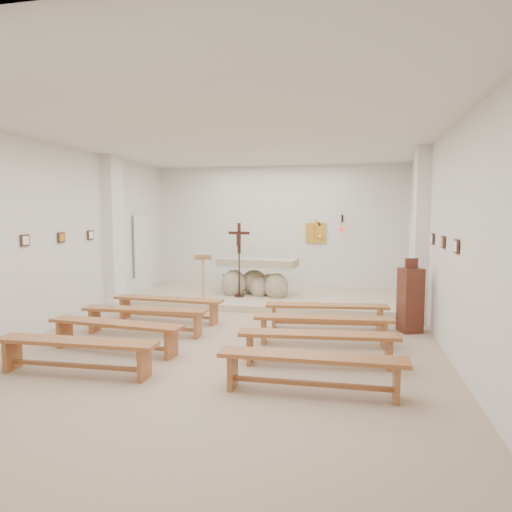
% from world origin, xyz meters
% --- Properties ---
extents(ground, '(7.00, 10.00, 0.00)m').
position_xyz_m(ground, '(0.00, 0.00, 0.00)').
color(ground, tan).
rests_on(ground, ground).
extents(wall_left, '(0.02, 10.00, 3.50)m').
position_xyz_m(wall_left, '(-3.49, 0.00, 1.75)').
color(wall_left, white).
rests_on(wall_left, ground).
extents(wall_right, '(0.02, 10.00, 3.50)m').
position_xyz_m(wall_right, '(3.49, 0.00, 1.75)').
color(wall_right, white).
rests_on(wall_right, ground).
extents(wall_back, '(7.00, 0.02, 3.50)m').
position_xyz_m(wall_back, '(0.00, 4.99, 1.75)').
color(wall_back, white).
rests_on(wall_back, ground).
extents(ceiling, '(7.00, 10.00, 0.02)m').
position_xyz_m(ceiling, '(0.00, 0.00, 3.49)').
color(ceiling, silver).
rests_on(ceiling, wall_back).
extents(sanctuary_platform, '(6.98, 3.00, 0.15)m').
position_xyz_m(sanctuary_platform, '(0.00, 3.50, 0.07)').
color(sanctuary_platform, beige).
rests_on(sanctuary_platform, ground).
extents(pilaster_left, '(0.26, 0.55, 3.50)m').
position_xyz_m(pilaster_left, '(-3.37, 2.00, 1.75)').
color(pilaster_left, white).
rests_on(pilaster_left, ground).
extents(pilaster_right, '(0.26, 0.55, 3.50)m').
position_xyz_m(pilaster_right, '(3.37, 2.00, 1.75)').
color(pilaster_right, white).
rests_on(pilaster_right, ground).
extents(gold_wall_relief, '(0.55, 0.04, 0.55)m').
position_xyz_m(gold_wall_relief, '(1.05, 4.96, 1.65)').
color(gold_wall_relief, gold).
rests_on(gold_wall_relief, wall_back).
extents(sanctuary_lamp, '(0.11, 0.36, 0.44)m').
position_xyz_m(sanctuary_lamp, '(1.75, 4.71, 1.81)').
color(sanctuary_lamp, black).
rests_on(sanctuary_lamp, wall_back).
extents(station_frame_left_front, '(0.03, 0.20, 0.20)m').
position_xyz_m(station_frame_left_front, '(-3.47, -0.80, 1.72)').
color(station_frame_left_front, '#42271D').
rests_on(station_frame_left_front, wall_left).
extents(station_frame_left_mid, '(0.03, 0.20, 0.20)m').
position_xyz_m(station_frame_left_mid, '(-3.47, 0.20, 1.72)').
color(station_frame_left_mid, '#42271D').
rests_on(station_frame_left_mid, wall_left).
extents(station_frame_left_rear, '(0.03, 0.20, 0.20)m').
position_xyz_m(station_frame_left_rear, '(-3.47, 1.20, 1.72)').
color(station_frame_left_rear, '#42271D').
rests_on(station_frame_left_rear, wall_left).
extents(station_frame_right_front, '(0.03, 0.20, 0.20)m').
position_xyz_m(station_frame_right_front, '(3.47, -0.80, 1.72)').
color(station_frame_right_front, '#42271D').
rests_on(station_frame_right_front, wall_right).
extents(station_frame_right_mid, '(0.03, 0.20, 0.20)m').
position_xyz_m(station_frame_right_mid, '(3.47, 0.20, 1.72)').
color(station_frame_right_mid, '#42271D').
rests_on(station_frame_right_mid, wall_right).
extents(station_frame_right_rear, '(0.03, 0.20, 0.20)m').
position_xyz_m(station_frame_right_rear, '(3.47, 1.20, 1.72)').
color(station_frame_right_rear, '#42271D').
rests_on(station_frame_right_rear, wall_right).
extents(radiator_left, '(0.10, 0.85, 0.52)m').
position_xyz_m(radiator_left, '(-3.43, 2.70, 0.27)').
color(radiator_left, silver).
rests_on(radiator_left, ground).
extents(radiator_right, '(0.10, 0.85, 0.52)m').
position_xyz_m(radiator_right, '(3.43, 2.70, 0.27)').
color(radiator_right, silver).
rests_on(radiator_right, ground).
extents(altar, '(2.01, 0.98, 1.00)m').
position_xyz_m(altar, '(-0.28, 3.40, 0.53)').
color(altar, '#C3B895').
rests_on(altar, sanctuary_platform).
extents(lectern, '(0.47, 0.43, 1.12)m').
position_xyz_m(lectern, '(-1.40, 2.55, 0.70)').
color(lectern, tan).
rests_on(lectern, sanctuary_platform).
extents(crucifix_stand, '(0.54, 0.24, 1.80)m').
position_xyz_m(crucifix_stand, '(-0.65, 3.07, 1.19)').
color(crucifix_stand, '#341810').
rests_on(crucifix_stand, sanctuary_platform).
extents(potted_plant, '(0.58, 0.53, 0.54)m').
position_xyz_m(potted_plant, '(-1.16, 4.16, 0.42)').
color(potted_plant, '#235221').
rests_on(potted_plant, sanctuary_platform).
extents(donation_pedestal, '(0.48, 0.48, 1.37)m').
position_xyz_m(donation_pedestal, '(3.10, 1.05, 0.60)').
color(donation_pedestal, '#512117').
rests_on(donation_pedestal, ground).
extents(bench_left_front, '(2.30, 0.50, 0.48)m').
position_xyz_m(bench_left_front, '(-1.59, 0.89, 0.36)').
color(bench_left_front, '#A1592E').
rests_on(bench_left_front, ground).
extents(bench_right_front, '(2.31, 0.62, 0.48)m').
position_xyz_m(bench_right_front, '(1.59, 0.89, 0.36)').
color(bench_right_front, '#A1592E').
rests_on(bench_right_front, ground).
extents(bench_left_second, '(2.29, 0.45, 0.48)m').
position_xyz_m(bench_left_second, '(-1.59, -0.16, 0.36)').
color(bench_left_second, '#A1592E').
rests_on(bench_left_second, ground).
extents(bench_right_second, '(2.30, 0.55, 0.48)m').
position_xyz_m(bench_right_second, '(1.59, -0.16, 0.36)').
color(bench_right_second, '#A1592E').
rests_on(bench_right_second, ground).
extents(bench_left_third, '(2.31, 0.61, 0.48)m').
position_xyz_m(bench_left_third, '(-1.59, -1.20, 0.36)').
color(bench_left_third, '#A1592E').
rests_on(bench_left_third, ground).
extents(bench_right_third, '(2.30, 0.57, 0.48)m').
position_xyz_m(bench_right_third, '(1.59, -1.20, 0.36)').
color(bench_right_third, '#A1592E').
rests_on(bench_right_third, ground).
extents(bench_left_fourth, '(2.29, 0.41, 0.48)m').
position_xyz_m(bench_left_fourth, '(-1.59, -2.25, 0.36)').
color(bench_left_fourth, '#A1592E').
rests_on(bench_left_fourth, ground).
extents(bench_right_fourth, '(2.28, 0.38, 0.48)m').
position_xyz_m(bench_right_fourth, '(1.59, -2.25, 0.36)').
color(bench_right_fourth, '#A1592E').
rests_on(bench_right_fourth, ground).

